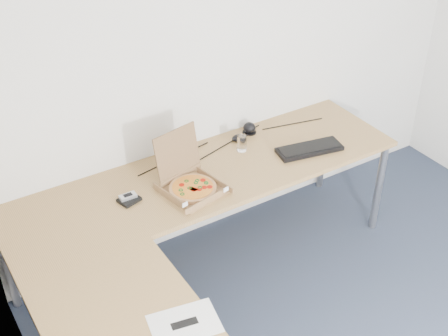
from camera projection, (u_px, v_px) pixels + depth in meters
desk at (195, 234)px, 3.28m from camera, size 2.50×2.20×0.73m
pizza_box at (191, 185)px, 3.54m from camera, size 0.31×0.36×0.31m
drinking_glass at (242, 143)px, 3.89m from camera, size 0.06×0.06×0.11m
keyboard at (309, 149)px, 3.90m from camera, size 0.44×0.23×0.03m
mouse at (239, 138)px, 4.01m from camera, size 0.13×0.11×0.04m
wallet at (129, 200)px, 3.47m from camera, size 0.13×0.12×0.02m
phone at (128, 196)px, 3.46m from camera, size 0.10×0.05×0.02m
paper_sheet at (184, 324)px, 2.73m from camera, size 0.34×0.27×0.00m
dome_speaker at (249, 127)px, 4.08m from camera, size 0.09×0.09×0.08m
cable_bundle at (229, 143)px, 3.99m from camera, size 0.67×0.14×0.01m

